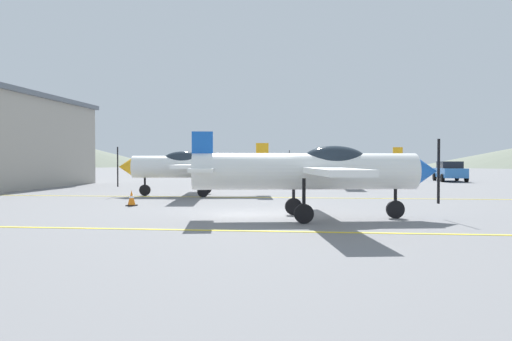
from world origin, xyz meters
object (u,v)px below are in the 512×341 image
object	(u,v)px
airplane_near	(315,170)
airplane_mid	(195,166)
car_sedan	(450,171)
traffic_cone_side	(132,198)
airplane_far	(346,164)

from	to	relation	value
airplane_near	airplane_mid	world-z (taller)	same
car_sedan	traffic_cone_side	distance (m)	30.00
airplane_mid	car_sedan	xyz separation A→B (m)	(16.71, 18.45, -0.60)
airplane_mid	traffic_cone_side	xyz separation A→B (m)	(-1.09, -5.69, -1.16)
airplane_near	car_sedan	distance (m)	29.71
airplane_far	traffic_cone_side	bearing A→B (deg)	-120.57
car_sedan	airplane_far	bearing A→B (deg)	-134.55
car_sedan	airplane_mid	bearing A→B (deg)	-132.17
traffic_cone_side	airplane_mid	bearing A→B (deg)	79.21
airplane_near	airplane_mid	xyz separation A→B (m)	(-5.81, 9.18, 0.00)
airplane_mid	car_sedan	world-z (taller)	airplane_mid
airplane_far	airplane_mid	bearing A→B (deg)	-129.73
airplane_near	car_sedan	bearing A→B (deg)	68.47
airplane_mid	traffic_cone_side	size ratio (longest dim) A/B	14.57
airplane_mid	airplane_far	size ratio (longest dim) A/B	1.00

